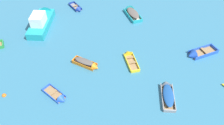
{
  "coord_description": "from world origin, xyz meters",
  "views": [
    {
      "loc": [
        0.29,
        -0.18,
        17.93
      ],
      "look_at": [
        0.0,
        18.01,
        0.15
      ],
      "focal_mm": 36.19,
      "sensor_mm": 36.0,
      "label": 1
    }
  ],
  "objects_px": {
    "rowboat_turquoise_near_camera": "(131,12)",
    "rowboat_blue_cluster_outer": "(59,98)",
    "rowboat_grey_back_row_right": "(167,92)",
    "motor_launch_turquoise_center": "(42,20)",
    "rowboat_blue_outer_right": "(196,54)",
    "rowboat_deep_blue_outer_left": "(78,9)",
    "rowboat_orange_far_left": "(88,64)",
    "rowboat_yellow_midfield_left": "(129,57)",
    "mooring_buoy_between_boats_right": "(4,96)"
  },
  "relations": [
    {
      "from": "rowboat_grey_back_row_right",
      "to": "rowboat_orange_far_left",
      "type": "bearing_deg",
      "value": 155.43
    },
    {
      "from": "rowboat_turquoise_near_camera",
      "to": "motor_launch_turquoise_center",
      "type": "height_order",
      "value": "motor_launch_turquoise_center"
    },
    {
      "from": "rowboat_grey_back_row_right",
      "to": "motor_launch_turquoise_center",
      "type": "xyz_separation_m",
      "value": [
        -15.14,
        11.68,
        0.43
      ]
    },
    {
      "from": "rowboat_yellow_midfield_left",
      "to": "rowboat_turquoise_near_camera",
      "type": "bearing_deg",
      "value": 86.29
    },
    {
      "from": "rowboat_blue_outer_right",
      "to": "motor_launch_turquoise_center",
      "type": "height_order",
      "value": "motor_launch_turquoise_center"
    },
    {
      "from": "rowboat_turquoise_near_camera",
      "to": "rowboat_blue_cluster_outer",
      "type": "xyz_separation_m",
      "value": [
        -7.69,
        -15.36,
        -0.2
      ]
    },
    {
      "from": "rowboat_orange_far_left",
      "to": "rowboat_blue_cluster_outer",
      "type": "bearing_deg",
      "value": -118.2
    },
    {
      "from": "rowboat_deep_blue_outer_left",
      "to": "rowboat_blue_cluster_outer",
      "type": "height_order",
      "value": "rowboat_deep_blue_outer_left"
    },
    {
      "from": "rowboat_blue_outer_right",
      "to": "rowboat_blue_cluster_outer",
      "type": "xyz_separation_m",
      "value": [
        -14.95,
        -6.48,
        -0.06
      ]
    },
    {
      "from": "mooring_buoy_between_boats_right",
      "to": "motor_launch_turquoise_center",
      "type": "bearing_deg",
      "value": 85.27
    },
    {
      "from": "rowboat_blue_outer_right",
      "to": "rowboat_blue_cluster_outer",
      "type": "height_order",
      "value": "rowboat_blue_outer_right"
    },
    {
      "from": "rowboat_blue_outer_right",
      "to": "rowboat_blue_cluster_outer",
      "type": "distance_m",
      "value": 16.29
    },
    {
      "from": "rowboat_blue_outer_right",
      "to": "mooring_buoy_between_boats_right",
      "type": "bearing_deg",
      "value": -163.11
    },
    {
      "from": "rowboat_turquoise_near_camera",
      "to": "rowboat_grey_back_row_right",
      "type": "relative_size",
      "value": 1.14
    },
    {
      "from": "rowboat_blue_outer_right",
      "to": "rowboat_orange_far_left",
      "type": "xyz_separation_m",
      "value": [
        -12.52,
        -1.94,
        0.1
      ]
    },
    {
      "from": "motor_launch_turquoise_center",
      "to": "rowboat_yellow_midfield_left",
      "type": "height_order",
      "value": "motor_launch_turquoise_center"
    },
    {
      "from": "rowboat_grey_back_row_right",
      "to": "motor_launch_turquoise_center",
      "type": "height_order",
      "value": "motor_launch_turquoise_center"
    },
    {
      "from": "rowboat_blue_outer_right",
      "to": "rowboat_orange_far_left",
      "type": "bearing_deg",
      "value": -171.17
    },
    {
      "from": "rowboat_turquoise_near_camera",
      "to": "rowboat_orange_far_left",
      "type": "distance_m",
      "value": 12.04
    },
    {
      "from": "rowboat_grey_back_row_right",
      "to": "rowboat_blue_cluster_outer",
      "type": "xyz_separation_m",
      "value": [
        -10.64,
        -0.78,
        -0.15
      ]
    },
    {
      "from": "rowboat_turquoise_near_camera",
      "to": "rowboat_orange_far_left",
      "type": "height_order",
      "value": "rowboat_turquoise_near_camera"
    },
    {
      "from": "rowboat_blue_cluster_outer",
      "to": "rowboat_yellow_midfield_left",
      "type": "height_order",
      "value": "rowboat_yellow_midfield_left"
    },
    {
      "from": "rowboat_blue_cluster_outer",
      "to": "motor_launch_turquoise_center",
      "type": "xyz_separation_m",
      "value": [
        -4.5,
        12.46,
        0.59
      ]
    },
    {
      "from": "rowboat_yellow_midfield_left",
      "to": "rowboat_orange_far_left",
      "type": "bearing_deg",
      "value": -163.15
    },
    {
      "from": "rowboat_deep_blue_outer_left",
      "to": "rowboat_blue_cluster_outer",
      "type": "bearing_deg",
      "value": -89.18
    },
    {
      "from": "rowboat_grey_back_row_right",
      "to": "rowboat_yellow_midfield_left",
      "type": "bearing_deg",
      "value": 124.64
    },
    {
      "from": "rowboat_yellow_midfield_left",
      "to": "rowboat_blue_outer_right",
      "type": "bearing_deg",
      "value": 3.91
    },
    {
      "from": "rowboat_grey_back_row_right",
      "to": "mooring_buoy_between_boats_right",
      "type": "xyz_separation_m",
      "value": [
        -16.15,
        -0.51,
        -0.29
      ]
    },
    {
      "from": "rowboat_blue_outer_right",
      "to": "rowboat_deep_blue_outer_left",
      "type": "xyz_separation_m",
      "value": [
        -15.19,
        9.86,
        -0.05
      ]
    },
    {
      "from": "rowboat_turquoise_near_camera",
      "to": "rowboat_orange_far_left",
      "type": "relative_size",
      "value": 1.3
    },
    {
      "from": "rowboat_deep_blue_outer_left",
      "to": "motor_launch_turquoise_center",
      "type": "xyz_separation_m",
      "value": [
        -4.27,
        -3.88,
        0.57
      ]
    },
    {
      "from": "motor_launch_turquoise_center",
      "to": "rowboat_yellow_midfield_left",
      "type": "distance_m",
      "value": 13.3
    },
    {
      "from": "rowboat_blue_outer_right",
      "to": "mooring_buoy_between_boats_right",
      "type": "xyz_separation_m",
      "value": [
        -20.46,
        -6.21,
        -0.2
      ]
    },
    {
      "from": "rowboat_blue_outer_right",
      "to": "rowboat_yellow_midfield_left",
      "type": "xyz_separation_m",
      "value": [
        -7.88,
        -0.54,
        -0.05
      ]
    },
    {
      "from": "rowboat_orange_far_left",
      "to": "mooring_buoy_between_boats_right",
      "type": "relative_size",
      "value": 7.61
    },
    {
      "from": "rowboat_orange_far_left",
      "to": "motor_launch_turquoise_center",
      "type": "relative_size",
      "value": 0.47
    },
    {
      "from": "rowboat_blue_outer_right",
      "to": "rowboat_orange_far_left",
      "type": "height_order",
      "value": "rowboat_blue_outer_right"
    },
    {
      "from": "rowboat_turquoise_near_camera",
      "to": "motor_launch_turquoise_center",
      "type": "xyz_separation_m",
      "value": [
        -12.19,
        -2.9,
        0.39
      ]
    },
    {
      "from": "motor_launch_turquoise_center",
      "to": "mooring_buoy_between_boats_right",
      "type": "distance_m",
      "value": 12.26
    },
    {
      "from": "rowboat_orange_far_left",
      "to": "rowboat_grey_back_row_right",
      "type": "height_order",
      "value": "rowboat_grey_back_row_right"
    },
    {
      "from": "rowboat_blue_outer_right",
      "to": "rowboat_orange_far_left",
      "type": "distance_m",
      "value": 12.67
    },
    {
      "from": "rowboat_orange_far_left",
      "to": "rowboat_yellow_midfield_left",
      "type": "relative_size",
      "value": 0.92
    },
    {
      "from": "rowboat_turquoise_near_camera",
      "to": "rowboat_grey_back_row_right",
      "type": "xyz_separation_m",
      "value": [
        2.96,
        -14.59,
        -0.05
      ]
    },
    {
      "from": "rowboat_deep_blue_outer_left",
      "to": "mooring_buoy_between_boats_right",
      "type": "relative_size",
      "value": 6.8
    },
    {
      "from": "rowboat_deep_blue_outer_left",
      "to": "mooring_buoy_between_boats_right",
      "type": "height_order",
      "value": "rowboat_deep_blue_outer_left"
    },
    {
      "from": "rowboat_grey_back_row_right",
      "to": "rowboat_deep_blue_outer_left",
      "type": "height_order",
      "value": "rowboat_grey_back_row_right"
    },
    {
      "from": "rowboat_orange_far_left",
      "to": "motor_launch_turquoise_center",
      "type": "xyz_separation_m",
      "value": [
        -6.93,
        7.93,
        0.42
      ]
    },
    {
      "from": "rowboat_blue_outer_right",
      "to": "mooring_buoy_between_boats_right",
      "type": "distance_m",
      "value": 21.39
    },
    {
      "from": "rowboat_grey_back_row_right",
      "to": "rowboat_yellow_midfield_left",
      "type": "xyz_separation_m",
      "value": [
        -3.57,
        5.16,
        -0.14
      ]
    },
    {
      "from": "rowboat_yellow_midfield_left",
      "to": "motor_launch_turquoise_center",
      "type": "bearing_deg",
      "value": 150.62
    }
  ]
}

